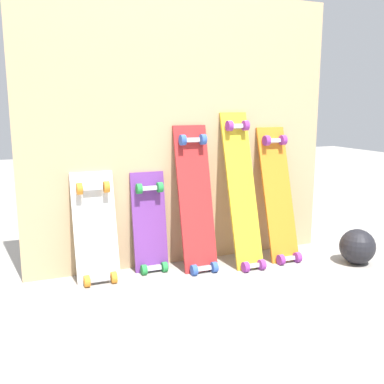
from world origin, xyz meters
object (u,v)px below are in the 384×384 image
(skateboard_white, at_px, (96,233))
(skateboard_red, at_px, (196,204))
(skateboard_purple, at_px, (150,228))
(skateboard_orange, at_px, (279,199))
(rubber_ball, at_px, (357,247))
(skateboard_yellow, at_px, (243,196))

(skateboard_white, relative_size, skateboard_red, 0.73)
(skateboard_white, distance_m, skateboard_purple, 0.31)
(skateboard_orange, bearing_deg, rubber_ball, -37.36)
(skateboard_purple, height_order, skateboard_yellow, skateboard_yellow)
(skateboard_white, bearing_deg, rubber_ball, -12.76)
(skateboard_yellow, bearing_deg, rubber_ball, -23.30)
(skateboard_red, relative_size, rubber_ball, 4.24)
(skateboard_red, xyz_separation_m, rubber_ball, (0.91, -0.31, -0.27))
(skateboard_red, relative_size, skateboard_orange, 1.02)
(skateboard_red, height_order, rubber_ball, skateboard_red)
(skateboard_purple, height_order, rubber_ball, skateboard_purple)
(skateboard_purple, height_order, skateboard_orange, skateboard_orange)
(skateboard_orange, bearing_deg, skateboard_red, 177.73)
(skateboard_yellow, distance_m, rubber_ball, 0.75)
(skateboard_purple, bearing_deg, skateboard_red, -12.91)
(skateboard_orange, distance_m, rubber_ball, 0.54)
(skateboard_white, relative_size, skateboard_yellow, 0.68)
(skateboard_white, xyz_separation_m, skateboard_red, (0.57, -0.03, 0.12))
(rubber_ball, bearing_deg, skateboard_yellow, 156.70)
(skateboard_red, bearing_deg, skateboard_purple, 167.09)
(skateboard_yellow, bearing_deg, skateboard_orange, 2.98)
(skateboard_purple, relative_size, rubber_ball, 3.00)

